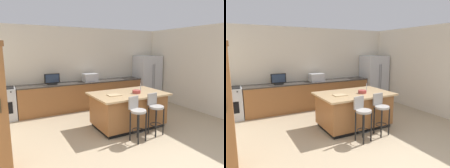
{
  "view_description": "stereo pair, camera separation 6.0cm",
  "coord_description": "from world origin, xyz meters",
  "views": [
    {
      "loc": [
        -2.48,
        -2.18,
        2.02
      ],
      "look_at": [
        0.23,
        2.81,
        1.03
      ],
      "focal_mm": 31.98,
      "sensor_mm": 36.0,
      "label": 1
    },
    {
      "loc": [
        -2.43,
        -2.2,
        2.02
      ],
      "look_at": [
        0.23,
        2.81,
        1.03
      ],
      "focal_mm": 31.98,
      "sensor_mm": 36.0,
      "label": 2
    }
  ],
  "objects": [
    {
      "name": "refrigerator",
      "position": [
        2.5,
        4.07,
        0.88
      ],
      "size": [
        0.94,
        0.78,
        1.77
      ],
      "color": "#B7BABF",
      "rests_on": "ground_plane"
    },
    {
      "name": "fruit_bowl",
      "position": [
        0.47,
        1.94,
        0.94
      ],
      "size": [
        0.21,
        0.21,
        0.08
      ],
      "primitive_type": "cylinder",
      "color": "#993833",
      "rests_on": "kitchen_island"
    },
    {
      "name": "microwave",
      "position": [
        0.1,
        4.14,
        1.06
      ],
      "size": [
        0.48,
        0.36,
        0.27
      ],
      "primitive_type": "cube",
      "color": "#B7BABF",
      "rests_on": "counter_back"
    },
    {
      "name": "kitchen_island",
      "position": [
        0.3,
        2.06,
        0.46
      ],
      "size": [
        1.9,
        1.23,
        0.9
      ],
      "color": "black",
      "rests_on": "ground_plane"
    },
    {
      "name": "range_oven",
      "position": [
        -2.61,
        4.14,
        0.47
      ],
      "size": [
        0.72,
        0.63,
        0.95
      ],
      "color": "#B7BABF",
      "rests_on": "ground_plane"
    },
    {
      "name": "tv_monitor",
      "position": [
        -1.2,
        4.09,
        1.09
      ],
      "size": [
        0.46,
        0.16,
        0.35
      ],
      "color": "black",
      "rests_on": "counter_back"
    },
    {
      "name": "wall_right",
      "position": [
        3.08,
        2.26,
        1.37
      ],
      "size": [
        0.12,
        4.92,
        2.75
      ],
      "primitive_type": "cube",
      "color": "beige",
      "rests_on": "ground_plane"
    },
    {
      "name": "sink_faucet_back",
      "position": [
        0.09,
        4.24,
        1.05
      ],
      "size": [
        0.02,
        0.02,
        0.24
      ],
      "primitive_type": "cylinder",
      "color": "#B2B2B7",
      "rests_on": "counter_back"
    },
    {
      "name": "cutting_board",
      "position": [
        -0.16,
        2.0,
        0.91
      ],
      "size": [
        0.33,
        0.25,
        0.02
      ],
      "primitive_type": "cube",
      "rotation": [
        0.0,
        0.0,
        -0.02
      ],
      "color": "tan",
      "rests_on": "kitchen_island"
    },
    {
      "name": "counter_back",
      "position": [
        -0.11,
        4.14,
        0.46
      ],
      "size": [
        4.27,
        0.62,
        0.93
      ],
      "color": "brown",
      "rests_on": "ground_plane"
    },
    {
      "name": "bar_stool_right",
      "position": [
        0.59,
        1.33,
        0.59
      ],
      "size": [
        0.34,
        0.35,
        0.98
      ],
      "rotation": [
        0.0,
        0.0,
        0.09
      ],
      "color": "gray",
      "rests_on": "ground_plane"
    },
    {
      "name": "bar_stool_left",
      "position": [
        0.0,
        1.25,
        0.6
      ],
      "size": [
        0.35,
        0.37,
        1.0
      ],
      "rotation": [
        0.0,
        0.0,
        0.22
      ],
      "color": "gray",
      "rests_on": "ground_plane"
    },
    {
      "name": "sink_faucet_island",
      "position": [
        0.69,
        2.06,
        1.01
      ],
      "size": [
        0.02,
        0.02,
        0.22
      ],
      "primitive_type": "cylinder",
      "color": "#B2B2B7",
      "rests_on": "kitchen_island"
    },
    {
      "name": "wall_back",
      "position": [
        0.0,
        4.52,
        1.37
      ],
      "size": [
        6.56,
        0.12,
        2.75
      ],
      "primitive_type": "cube",
      "color": "beige",
      "rests_on": "ground_plane"
    }
  ]
}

